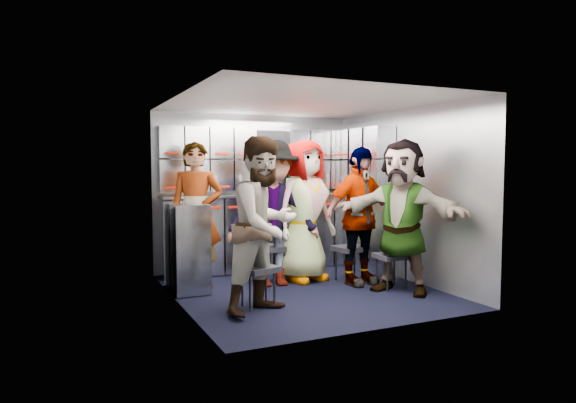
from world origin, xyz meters
name	(u,v)px	position (x,y,z in m)	size (l,w,h in m)	color
floor	(303,291)	(0.00, 0.00, 0.00)	(3.00, 3.00, 0.00)	black
wall_back	(255,192)	(0.00, 1.50, 1.05)	(2.80, 0.04, 2.10)	#969CA4
wall_left	(178,201)	(-1.40, 0.00, 1.05)	(0.04, 3.00, 2.10)	#969CA4
wall_right	(406,195)	(1.40, 0.00, 1.05)	(0.04, 3.00, 2.10)	#969CA4
ceiling	(304,103)	(0.00, 0.00, 2.10)	(2.80, 3.00, 0.02)	silver
cart_bank_back	(261,233)	(0.00, 1.29, 0.49)	(2.68, 0.38, 0.99)	#90949E
cart_bank_left	(187,247)	(-1.19, 0.56, 0.49)	(0.38, 0.76, 0.99)	#90949E
counter	(261,195)	(0.00, 1.29, 1.01)	(2.68, 0.42, 0.03)	#B9BCC1
locker_bank_back	(259,160)	(0.00, 1.35, 1.49)	(2.68, 0.28, 0.82)	#90949E
locker_bank_right	(364,160)	(1.25, 0.70, 1.49)	(0.28, 1.00, 0.82)	#90949E
right_cabinet	(368,234)	(1.25, 0.60, 0.50)	(0.28, 1.20, 1.00)	#90949E
coffee_niche	(270,161)	(0.18, 1.41, 1.47)	(0.46, 0.16, 0.84)	black
red_latch_strip	(267,206)	(0.00, 1.09, 0.88)	(2.60, 0.02, 0.03)	#A91203
jump_seat_near_left	(258,271)	(-0.71, -0.42, 0.37)	(0.43, 0.42, 0.41)	black
jump_seat_mid_left	(267,250)	(-0.21, 0.56, 0.39)	(0.40, 0.38, 0.44)	black
jump_seat_center	(298,249)	(0.24, 0.65, 0.36)	(0.43, 0.42, 0.41)	black
jump_seat_mid_right	(350,250)	(0.73, 0.20, 0.38)	(0.41, 0.39, 0.43)	black
jump_seat_near_right	(391,258)	(0.96, -0.33, 0.35)	(0.35, 0.34, 0.40)	black
attendant_standing	(196,215)	(-1.05, 0.67, 0.84)	(0.61, 0.40, 1.68)	black
attendant_arc_a	(265,225)	(-0.71, -0.60, 0.84)	(0.82, 0.64, 1.68)	black
attendant_arc_b	(273,213)	(-0.21, 0.38, 0.85)	(1.10, 0.63, 1.71)	black
attendant_arc_c	(305,211)	(0.24, 0.47, 0.86)	(0.84, 0.55, 1.72)	black
attendant_arc_d	(359,216)	(0.73, 0.02, 0.81)	(0.95, 0.40, 1.63)	black
attendant_arc_e	(402,216)	(0.96, -0.51, 0.85)	(1.58, 0.50, 1.71)	black
bottle_left	(240,185)	(-0.32, 1.24, 1.16)	(0.07, 0.07, 0.26)	white
bottle_mid	(215,184)	(-0.65, 1.24, 1.17)	(0.07, 0.07, 0.27)	white
bottle_right	(327,183)	(0.98, 1.24, 1.17)	(0.07, 0.07, 0.27)	white
cup_left	(189,192)	(-0.99, 1.23, 1.08)	(0.07, 0.07, 0.10)	beige
cup_right	(305,190)	(0.63, 1.23, 1.08)	(0.07, 0.07, 0.09)	beige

